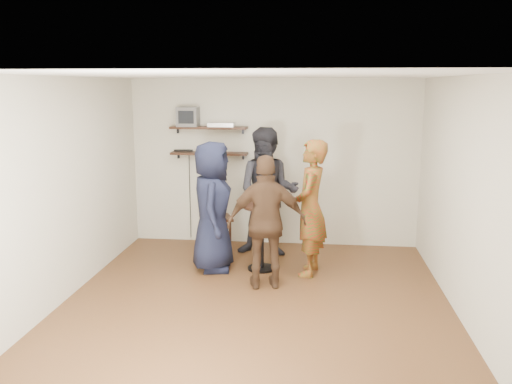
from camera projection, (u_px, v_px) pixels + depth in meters
room at (256, 194)px, 6.06m from camera, size 4.58×5.08×2.68m
shelf_upper at (209, 128)px, 8.38m from camera, size 1.20×0.25×0.04m
shelf_lower at (209, 153)px, 8.45m from camera, size 1.20×0.25×0.04m
crt_monitor at (188, 117)px, 8.38m from camera, size 0.32×0.30×0.30m
dvd_deck at (222, 125)px, 8.34m from camera, size 0.40×0.24×0.06m
radio at (214, 149)px, 8.43m from camera, size 0.22×0.10×0.10m
power_strip at (184, 151)px, 8.54m from camera, size 0.30×0.05×0.03m
side_table at (216, 223)px, 8.18m from camera, size 0.58×0.58×0.55m
vase_lilies at (216, 195)px, 8.09m from camera, size 0.20×0.21×1.06m
drinks_table at (262, 228)px, 7.37m from camera, size 0.50×0.50×0.91m
wine_glass_fl at (257, 196)px, 7.25m from camera, size 0.07×0.07×0.20m
wine_glass_fr at (266, 196)px, 7.23m from camera, size 0.07×0.07×0.21m
wine_glass_bl at (260, 195)px, 7.34m from camera, size 0.06×0.06×0.19m
wine_glass_br at (264, 195)px, 7.30m from camera, size 0.07×0.07×0.21m
person_plaid at (310, 208)px, 7.14m from camera, size 0.52×0.72×1.81m
person_dark at (268, 192)px, 7.94m from camera, size 0.95×0.76×1.90m
person_navy at (212, 207)px, 7.31m from camera, size 0.65×0.92×1.77m
person_brown at (267, 222)px, 6.67m from camera, size 1.04×0.59×1.67m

